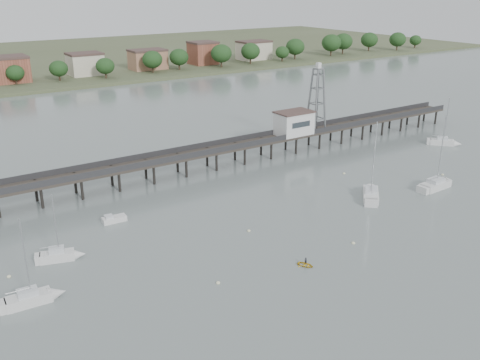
# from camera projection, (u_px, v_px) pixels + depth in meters

# --- Properties ---
(ground_plane) EXTENTS (500.00, 500.00, 0.00)m
(ground_plane) POSITION_uv_depth(u_px,v_px,m) (449.00, 314.00, 62.31)
(ground_plane) COLOR slate
(ground_plane) RESTS_ON ground
(pier) EXTENTS (150.00, 5.00, 5.50)m
(pier) POSITION_uv_depth(u_px,v_px,m) (197.00, 154.00, 107.84)
(pier) COLOR #2D2823
(pier) RESTS_ON ground
(pier_building) EXTENTS (8.40, 5.40, 5.30)m
(pier_building) POSITION_uv_depth(u_px,v_px,m) (294.00, 123.00, 119.78)
(pier_building) COLOR silver
(pier_building) RESTS_ON ground
(lattice_tower) EXTENTS (3.20, 3.20, 15.50)m
(lattice_tower) POSITION_uv_depth(u_px,v_px,m) (317.00, 100.00, 121.59)
(lattice_tower) COLOR slate
(lattice_tower) RESTS_ON ground
(sailboat_a) EXTENTS (7.13, 2.39, 11.75)m
(sailboat_a) POSITION_uv_depth(u_px,v_px,m) (37.00, 297.00, 64.52)
(sailboat_a) COLOR silver
(sailboat_a) RESTS_ON ground
(sailboat_b) EXTENTS (6.36, 3.42, 10.30)m
(sailboat_b) POSITION_uv_depth(u_px,v_px,m) (63.00, 255.00, 74.32)
(sailboat_b) COLOR silver
(sailboat_b) RESTS_ON ground
(sailboat_c) EXTENTS (8.23, 8.20, 14.78)m
(sailboat_c) POSITION_uv_depth(u_px,v_px,m) (371.00, 192.00, 96.74)
(sailboat_c) COLOR silver
(sailboat_c) RESTS_ON ground
(sailboat_e) EXTENTS (6.29, 6.69, 11.87)m
(sailboat_e) POSITION_uv_depth(u_px,v_px,m) (446.00, 142.00, 126.40)
(sailboat_e) COLOR silver
(sailboat_e) RESTS_ON ground
(sailboat_d) EXTENTS (9.03, 3.03, 14.66)m
(sailboat_d) POSITION_uv_depth(u_px,v_px,m) (440.00, 184.00, 100.68)
(sailboat_d) COLOR silver
(sailboat_d) RESTS_ON ground
(white_tender) EXTENTS (3.89, 1.78, 1.48)m
(white_tender) POSITION_uv_depth(u_px,v_px,m) (114.00, 219.00, 86.07)
(white_tender) COLOR silver
(white_tender) RESTS_ON ground
(yellow_dinghy) EXTENTS (1.68, 1.16, 2.29)m
(yellow_dinghy) POSITION_uv_depth(u_px,v_px,m) (305.00, 266.00, 72.94)
(yellow_dinghy) COLOR yellow
(yellow_dinghy) RESTS_ON ground
(dinghy_occupant) EXTENTS (0.63, 1.07, 0.24)m
(dinghy_occupant) POSITION_uv_depth(u_px,v_px,m) (305.00, 266.00, 72.94)
(dinghy_occupant) COLOR black
(dinghy_occupant) RESTS_ON ground
(mooring_buoys) EXTENTS (81.58, 23.73, 0.39)m
(mooring_buoys) POSITION_uv_depth(u_px,v_px,m) (288.00, 222.00, 85.95)
(mooring_buoys) COLOR beige
(mooring_buoys) RESTS_ON ground
(far_shore) EXTENTS (500.00, 170.00, 10.40)m
(far_shore) POSITION_uv_depth(u_px,v_px,m) (10.00, 62.00, 249.25)
(far_shore) COLOR #475133
(far_shore) RESTS_ON ground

